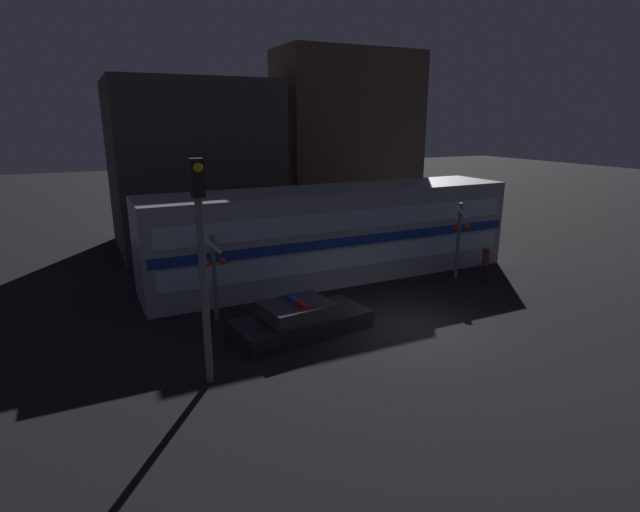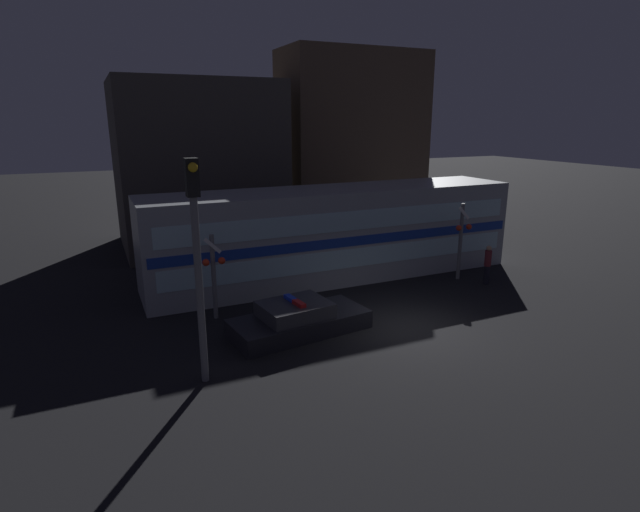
% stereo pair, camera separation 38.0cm
% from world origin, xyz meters
% --- Properties ---
extents(ground_plane, '(120.00, 120.00, 0.00)m').
position_xyz_m(ground_plane, '(0.00, 0.00, 0.00)').
color(ground_plane, black).
extents(train, '(15.91, 3.18, 3.81)m').
position_xyz_m(train, '(0.26, 6.10, 1.91)').
color(train, '#999EA5').
rests_on(train, ground_plane).
extents(police_car, '(4.59, 2.38, 1.15)m').
position_xyz_m(police_car, '(-3.42, 1.29, 0.42)').
color(police_car, black).
rests_on(police_car, ground_plane).
extents(pedestrian, '(0.27, 0.27, 1.63)m').
position_xyz_m(pedestrian, '(5.48, 2.56, 0.84)').
color(pedestrian, black).
rests_on(pedestrian, ground_plane).
extents(crossing_signal_near, '(0.76, 0.35, 3.24)m').
position_xyz_m(crossing_signal_near, '(4.86, 3.55, 1.81)').
color(crossing_signal_near, slate).
rests_on(crossing_signal_near, ground_plane).
extents(crossing_signal_far, '(0.76, 0.35, 2.93)m').
position_xyz_m(crossing_signal_far, '(-5.53, 3.54, 1.65)').
color(crossing_signal_far, slate).
rests_on(crossing_signal_far, ground_plane).
extents(traffic_light_corner, '(0.30, 0.46, 5.71)m').
position_xyz_m(traffic_light_corner, '(-6.78, -0.51, 3.44)').
color(traffic_light_corner, slate).
rests_on(traffic_light_corner, ground_plane).
extents(building_left, '(8.01, 6.82, 8.47)m').
position_xyz_m(building_left, '(-3.70, 14.49, 4.23)').
color(building_left, '#47423D').
rests_on(building_left, ground_plane).
extents(building_center, '(8.36, 4.13, 10.41)m').
position_xyz_m(building_center, '(5.56, 14.56, 5.21)').
color(building_center, brown).
rests_on(building_center, ground_plane).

